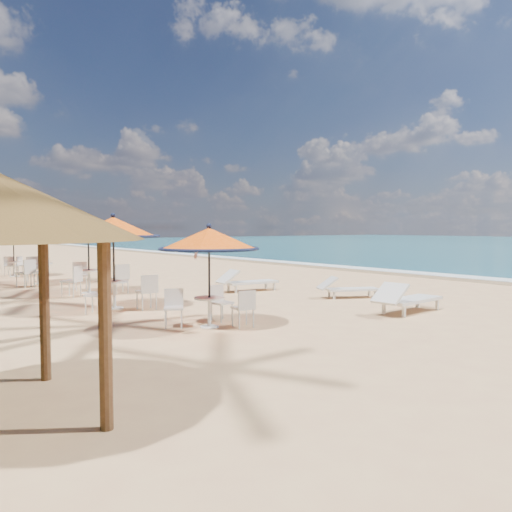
# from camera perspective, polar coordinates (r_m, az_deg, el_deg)

# --- Properties ---
(ground) EXTENTS (160.00, 160.00, 0.00)m
(ground) POSITION_cam_1_polar(r_m,az_deg,el_deg) (13.48, 12.13, -5.62)
(ground) COLOR tan
(ground) RESTS_ON ground
(foam_strip) EXTENTS (1.20, 140.00, 0.04)m
(foam_strip) POSITION_cam_1_polar(r_m,az_deg,el_deg) (26.99, 8.25, -1.14)
(foam_strip) COLOR white
(foam_strip) RESTS_ON ground
(wetsand_band) EXTENTS (1.40, 140.00, 0.02)m
(wetsand_band) POSITION_cam_1_polar(r_m,az_deg,el_deg) (26.34, 6.91, -1.24)
(wetsand_band) COLOR olive
(wetsand_band) RESTS_ON ground
(station_0) EXTENTS (2.07, 2.07, 2.15)m
(station_0) POSITION_cam_1_polar(r_m,az_deg,el_deg) (10.32, -5.31, 0.53)
(station_0) COLOR black
(station_0) RESTS_ON ground
(station_1) EXTENTS (2.34, 2.34, 2.44)m
(station_1) POSITION_cam_1_polar(r_m,az_deg,el_deg) (13.05, -15.90, 2.23)
(station_1) COLOR black
(station_1) RESTS_ON ground
(station_2) EXTENTS (2.43, 2.43, 2.53)m
(station_2) POSITION_cam_1_polar(r_m,az_deg,el_deg) (16.44, -18.60, 2.36)
(station_2) COLOR black
(station_2) RESTS_ON ground
(station_3) EXTENTS (2.52, 2.52, 2.63)m
(station_3) POSITION_cam_1_polar(r_m,az_deg,el_deg) (19.77, -23.52, 2.58)
(station_3) COLOR black
(station_3) RESTS_ON ground
(station_4) EXTENTS (2.11, 2.11, 2.20)m
(station_4) POSITION_cam_1_polar(r_m,az_deg,el_deg) (23.37, -25.97, 1.83)
(station_4) COLOR black
(station_4) RESTS_ON ground
(lounger_near) EXTENTS (2.19, 0.79, 0.77)m
(lounger_near) POSITION_cam_1_polar(r_m,az_deg,el_deg) (12.59, 16.79, -4.65)
(lounger_near) COLOR silver
(lounger_near) RESTS_ON ground
(lounger_mid) EXTENTS (1.84, 1.32, 0.64)m
(lounger_mid) POSITION_cam_1_polar(r_m,az_deg,el_deg) (14.88, 10.26, -3.60)
(lounger_mid) COLOR silver
(lounger_mid) RESTS_ON ground
(lounger_far) EXTENTS (2.09, 0.90, 0.73)m
(lounger_far) POSITION_cam_1_polar(r_m,az_deg,el_deg) (16.14, -1.18, -2.87)
(lounger_far) COLOR silver
(lounger_far) RESTS_ON ground
(person) EXTENTS (0.26, 0.36, 0.91)m
(person) POSITION_cam_1_polar(r_m,az_deg,el_deg) (31.94, -6.93, 0.37)
(person) COLOR #935D4B
(person) RESTS_ON ground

